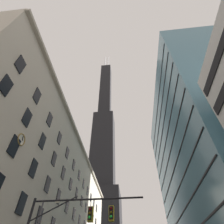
{
  "coord_description": "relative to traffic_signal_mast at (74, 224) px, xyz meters",
  "views": [
    {
      "loc": [
        1.29,
        -12.0,
        1.52
      ],
      "look_at": [
        -1.86,
        17.54,
        30.95
      ],
      "focal_mm": 28.55,
      "sensor_mm": 36.0,
      "label": 1
    }
  ],
  "objects": [
    {
      "name": "dark_skyscraper",
      "position": [
        -13.64,
        94.4,
        55.78
      ],
      "size": [
        22.81,
        22.81,
        208.53
      ],
      "color": "black",
      "rests_on": "ground"
    },
    {
      "name": "traffic_signal_mast",
      "position": [
        0.0,
        0.0,
        0.0
      ],
      "size": [
        9.17,
        0.63,
        6.83
      ],
      "color": "black",
      "rests_on": "sidewalk_left"
    },
    {
      "name": "glass_office_midrise",
      "position": [
        21.28,
        24.35,
        17.99
      ],
      "size": [
        14.2,
        42.89,
        45.92
      ],
      "color": "teal",
      "rests_on": "ground"
    },
    {
      "name": "station_building",
      "position": [
        -15.79,
        25.92,
        9.34
      ],
      "size": [
        16.71,
        69.96,
        28.66
      ],
      "color": "beige",
      "rests_on": "ground"
    }
  ]
}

